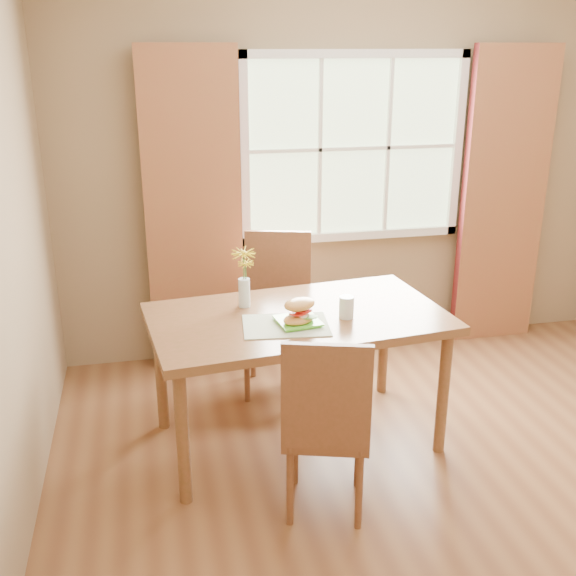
% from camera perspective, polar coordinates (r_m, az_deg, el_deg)
% --- Properties ---
extents(room, '(4.24, 3.84, 2.74)m').
position_cam_1_polar(room, '(3.19, 15.68, 3.96)').
color(room, brown).
rests_on(room, ground).
extents(window, '(1.62, 0.06, 1.32)m').
position_cam_1_polar(window, '(4.86, 5.59, 11.69)').
color(window, beige).
rests_on(window, room).
extents(curtain_left, '(0.65, 0.08, 2.20)m').
position_cam_1_polar(curtain_left, '(4.63, -8.01, 6.13)').
color(curtain_left, maroon).
rests_on(curtain_left, room).
extents(curtain_right, '(0.65, 0.08, 2.20)m').
position_cam_1_polar(curtain_right, '(5.31, 17.75, 7.15)').
color(curtain_right, maroon).
rests_on(curtain_right, room).
extents(dining_table, '(1.70, 1.07, 0.79)m').
position_cam_1_polar(dining_table, '(3.74, 0.84, -3.41)').
color(dining_table, brown).
rests_on(dining_table, room).
extents(chair_near, '(0.51, 0.51, 0.97)m').
position_cam_1_polar(chair_near, '(3.21, 3.26, -11.13)').
color(chair_near, brown).
rests_on(chair_near, room).
extents(chair_far, '(0.54, 0.54, 1.05)m').
position_cam_1_polar(chair_far, '(4.44, -0.93, -1.41)').
color(chair_far, brown).
rests_on(chair_far, room).
extents(placemat, '(0.48, 0.38, 0.01)m').
position_cam_1_polar(placemat, '(3.56, -0.18, -3.18)').
color(placemat, beige).
rests_on(placemat, dining_table).
extents(plate, '(0.24, 0.24, 0.01)m').
position_cam_1_polar(plate, '(3.58, 0.84, -2.91)').
color(plate, '#5ED234').
rests_on(plate, placemat).
extents(croissant_sandwich, '(0.22, 0.19, 0.14)m').
position_cam_1_polar(croissant_sandwich, '(3.53, 0.97, -1.99)').
color(croissant_sandwich, '#F3BC53').
rests_on(croissant_sandwich, plate).
extents(water_glass, '(0.08, 0.08, 0.12)m').
position_cam_1_polar(water_glass, '(3.66, 4.97, -1.67)').
color(water_glass, silver).
rests_on(water_glass, dining_table).
extents(flower_vase, '(0.14, 0.14, 0.34)m').
position_cam_1_polar(flower_vase, '(3.76, -3.74, 1.31)').
color(flower_vase, silver).
rests_on(flower_vase, dining_table).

